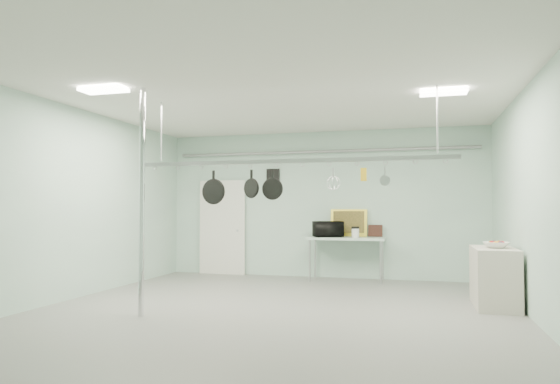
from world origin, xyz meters
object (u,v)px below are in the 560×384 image
(prep_table, at_px, (346,241))
(skillet_mid, at_px, (251,183))
(microwave, at_px, (328,229))
(skillet_right, at_px, (272,184))
(fruit_bowl, at_px, (496,245))
(pot_rack, at_px, (289,159))
(side_cabinet, at_px, (494,277))
(chrome_pole, at_px, (142,201))
(coffee_canister, at_px, (355,233))
(skillet_left, at_px, (213,188))

(prep_table, bearing_deg, skillet_mid, -106.63)
(microwave, height_order, skillet_right, skillet_right)
(skillet_mid, xyz_separation_m, skillet_right, (0.33, 0.00, -0.02))
(prep_table, bearing_deg, fruit_bowl, -41.31)
(pot_rack, xyz_separation_m, fruit_bowl, (2.98, 1.04, -1.28))
(side_cabinet, distance_m, skillet_right, 3.67)
(chrome_pole, relative_size, prep_table, 2.00)
(coffee_canister, bearing_deg, pot_rack, -101.00)
(prep_table, bearing_deg, side_cabinet, -40.79)
(side_cabinet, distance_m, coffee_canister, 3.15)
(prep_table, distance_m, side_cabinet, 3.39)
(coffee_canister, relative_size, skillet_mid, 0.45)
(skillet_left, bearing_deg, chrome_pole, -121.44)
(side_cabinet, relative_size, microwave, 2.03)
(side_cabinet, bearing_deg, fruit_bowl, -67.70)
(chrome_pole, relative_size, side_cabinet, 2.67)
(pot_rack, distance_m, skillet_left, 1.27)
(fruit_bowl, relative_size, skillet_left, 0.72)
(skillet_mid, height_order, skillet_right, same)
(prep_table, distance_m, skillet_mid, 3.60)
(coffee_canister, xyz_separation_m, skillet_left, (-1.81, -3.13, 0.82))
(microwave, relative_size, fruit_bowl, 1.54)
(prep_table, xyz_separation_m, pot_rack, (-0.40, -3.30, 1.40))
(fruit_bowl, bearing_deg, skillet_mid, -163.79)
(pot_rack, height_order, skillet_mid, pot_rack)
(prep_table, distance_m, microwave, 0.45)
(side_cabinet, height_order, fruit_bowl, fruit_bowl)
(skillet_left, xyz_separation_m, skillet_right, (0.95, 0.00, 0.05))
(side_cabinet, relative_size, skillet_left, 2.26)
(prep_table, relative_size, side_cabinet, 1.33)
(skillet_mid, distance_m, skillet_right, 0.33)
(pot_rack, relative_size, skillet_right, 10.89)
(chrome_pole, height_order, side_cabinet, chrome_pole)
(prep_table, bearing_deg, microwave, -172.80)
(pot_rack, distance_m, skillet_mid, 0.68)
(chrome_pole, bearing_deg, skillet_right, 28.69)
(prep_table, bearing_deg, chrome_pole, -118.71)
(fruit_bowl, xyz_separation_m, skillet_left, (-4.18, -1.04, 0.87))
(side_cabinet, height_order, skillet_right, skillet_right)
(chrome_pole, xyz_separation_m, coffee_canister, (2.51, 4.03, -0.60))
(skillet_right, bearing_deg, pot_rack, 4.91)
(coffee_canister, bearing_deg, prep_table, 140.90)
(fruit_bowl, bearing_deg, pot_rack, -160.82)
(side_cabinet, bearing_deg, skillet_right, -161.06)
(chrome_pole, distance_m, side_cabinet, 5.37)
(prep_table, xyz_separation_m, coffee_canister, (0.21, -0.17, 0.17))
(chrome_pole, distance_m, pot_rack, 2.19)
(coffee_canister, bearing_deg, microwave, 168.29)
(pot_rack, relative_size, skillet_mid, 11.68)
(skillet_right, bearing_deg, microwave, 90.03)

